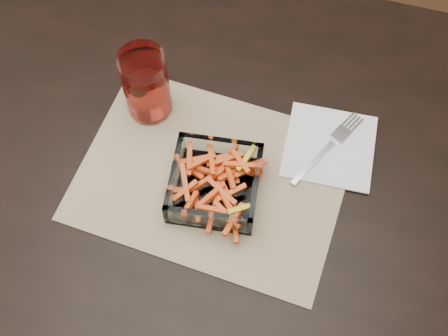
# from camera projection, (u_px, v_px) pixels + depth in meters

# --- Properties ---
(dining_table) EXTENTS (1.60, 0.90, 0.75)m
(dining_table) POSITION_uv_depth(u_px,v_px,m) (179.00, 168.00, 1.08)
(dining_table) COLOR black
(dining_table) RESTS_ON ground
(placemat) EXTENTS (0.47, 0.36, 0.00)m
(placemat) POSITION_uv_depth(u_px,v_px,m) (212.00, 177.00, 0.98)
(placemat) COLOR tan
(placemat) RESTS_ON dining_table
(glass_bowl) EXTENTS (0.16, 0.16, 0.06)m
(glass_bowl) POSITION_uv_depth(u_px,v_px,m) (215.00, 184.00, 0.94)
(glass_bowl) COLOR white
(glass_bowl) RESTS_ON placemat
(tumbler) EXTENTS (0.08, 0.08, 0.14)m
(tumbler) POSITION_uv_depth(u_px,v_px,m) (146.00, 86.00, 0.98)
(tumbler) COLOR white
(tumbler) RESTS_ON placemat
(napkin) EXTENTS (0.17, 0.17, 0.00)m
(napkin) POSITION_uv_depth(u_px,v_px,m) (330.00, 146.00, 1.00)
(napkin) COLOR white
(napkin) RESTS_ON placemat
(fork) EXTENTS (0.10, 0.18, 0.00)m
(fork) POSITION_uv_depth(u_px,v_px,m) (329.00, 146.00, 0.99)
(fork) COLOR silver
(fork) RESTS_ON napkin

